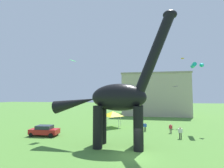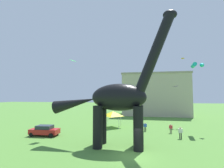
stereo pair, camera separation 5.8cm
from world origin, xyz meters
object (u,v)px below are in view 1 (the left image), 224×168
Objects in this scene: parked_sedan_left at (44,130)px; kite_drifting at (175,86)px; person_photographer at (171,128)px; dinosaur_sculpture at (118,97)px; kite_far_left at (195,65)px; kite_high_right at (182,58)px; person_far_spectator at (180,132)px; kite_near_high at (73,61)px; person_watching_child at (145,126)px; festival_canopy_tent at (113,114)px.

parked_sedan_left is 3.48× the size of kite_drifting.
person_photographer is at bearing 11.82° from parked_sedan_left.
person_photographer is at bearing 16.38° from dinosaur_sculpture.
kite_drifting is 0.49× the size of kite_far_left.
dinosaur_sculpture is 23.59m from kite_high_right.
person_far_spectator is (8.03, 5.19, -4.84)m from dinosaur_sculpture.
parked_sedan_left reaches higher than person_photographer.
dinosaur_sculpture reaches higher than kite_near_high.
person_photographer is 11.99m from kite_far_left.
person_watching_child is at bearing 17.97° from parked_sedan_left.
festival_canopy_tent is (-6.03, 2.55, 1.66)m from person_watching_child.
parked_sedan_left reaches higher than person_watching_child.
kite_far_left is (14.95, -0.16, 8.85)m from festival_canopy_tent.
kite_drifting is at bearing -110.63° from person_far_spectator.
person_photographer is 1.14× the size of kite_near_high.
kite_high_right is (19.88, 13.43, 2.53)m from kite_near_high.
kite_near_high reaches higher than kite_far_left.
person_watching_child is 0.47× the size of festival_canopy_tent.
kite_far_left reaches higher than kite_drifting.
parked_sedan_left is 1.70× the size of kite_far_left.
kite_near_high is at bearing -145.95° from kite_high_right.
kite_high_right is (3.63, 13.51, 13.25)m from person_far_spectator.
kite_drifting reaches higher than person_far_spectator.
kite_far_left reaches higher than person_photographer.
dinosaur_sculpture reaches higher than person_far_spectator.
parked_sedan_left is 11.61m from kite_near_high.
kite_drifting reaches higher than person_photographer.
kite_far_left is (4.90, 3.03, 10.51)m from person_photographer.
kite_far_left is (12.15, 11.49, 5.58)m from dinosaur_sculpture.
person_far_spectator is at bearing -123.17° from kite_far_left.
kite_far_left is 21.30m from kite_near_high.
kite_near_high is (-20.36, -6.23, 0.30)m from kite_far_left.
dinosaur_sculpture is 12.98× the size of kite_drifting.
kite_drifting is (6.20, 6.55, 6.99)m from person_watching_child.
person_photographer is 0.57× the size of kite_far_left.
person_far_spectator is 1.10× the size of person_watching_child.
kite_high_right is at bearing 141.79° from person_photographer.
person_photographer is (7.25, 8.45, -4.93)m from dinosaur_sculpture.
kite_near_high is at bearing -93.22° from person_photographer.
kite_drifting is (21.07, 12.52, 7.07)m from parked_sedan_left.
kite_drifting is at bearing -126.27° from kite_high_right.
kite_high_right is (23.30, 15.57, 13.42)m from parked_sedan_left.
festival_canopy_tent is at bearing -178.43° from person_watching_child.
kite_far_left is (8.92, 2.38, 10.51)m from person_watching_child.
person_photographer is 10.27m from kite_drifting.
person_far_spectator is 0.63× the size of kite_far_left.
parked_sedan_left is 19.62m from person_photographer.
person_far_spectator is 2.13× the size of kite_high_right.
kite_high_right is (11.67, 18.70, 8.41)m from dinosaur_sculpture.
kite_far_left is at bearing 10.39° from dinosaur_sculpture.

